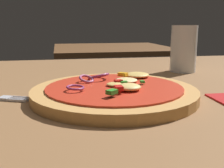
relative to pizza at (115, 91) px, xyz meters
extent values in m
cube|color=brown|center=(-0.01, 0.02, -0.02)|extent=(1.36, 1.07, 0.03)
cylinder|color=tan|center=(0.00, 0.00, 0.00)|extent=(0.29, 0.29, 0.02)
cylinder|color=red|center=(0.00, 0.00, 0.01)|extent=(0.24, 0.24, 0.00)
ellipsoid|color=#EFCC72|center=(0.02, -0.03, 0.01)|extent=(0.03, 0.03, 0.01)
ellipsoid|color=#F4DB8E|center=(0.03, 0.03, 0.01)|extent=(0.04, 0.04, 0.01)
ellipsoid|color=#E5BC60|center=(0.00, 0.00, 0.01)|extent=(0.03, 0.03, 0.01)
ellipsoid|color=#EFCC72|center=(0.02, -0.03, 0.02)|extent=(0.04, 0.04, 0.01)
ellipsoid|color=#E5BC60|center=(0.06, 0.07, 0.01)|extent=(0.05, 0.05, 0.01)
torus|color=#B25984|center=(-0.04, 0.04, 0.02)|extent=(0.04, 0.04, 0.01)
torus|color=#93386B|center=(-0.02, 0.06, 0.02)|extent=(0.06, 0.06, 0.02)
torus|color=#93386B|center=(-0.07, -0.02, 0.02)|extent=(0.04, 0.04, 0.01)
cube|color=#2D8C28|center=(-0.02, -0.07, 0.02)|extent=(0.02, 0.02, 0.01)
cube|color=orange|center=(0.03, 0.06, 0.02)|extent=(0.02, 0.02, 0.01)
cube|color=red|center=(0.00, -0.05, 0.02)|extent=(0.01, 0.02, 0.01)
cube|color=#2D8C28|center=(0.02, 0.00, 0.02)|extent=(0.01, 0.01, 0.00)
cube|color=#2D8C28|center=(0.05, 0.00, 0.01)|extent=(0.01, 0.01, 0.00)
cube|color=red|center=(0.01, 0.01, 0.02)|extent=(0.02, 0.01, 0.01)
cube|color=silver|center=(-0.19, 0.02, -0.01)|extent=(0.02, 0.02, 0.00)
cube|color=silver|center=(-0.17, 0.00, -0.01)|extent=(0.03, 0.02, 0.00)
cube|color=silver|center=(-0.16, 0.01, -0.01)|extent=(0.03, 0.02, 0.00)
cube|color=silver|center=(-0.16, 0.01, -0.01)|extent=(0.03, 0.02, 0.00)
cube|color=silver|center=(-0.16, 0.02, -0.01)|extent=(0.03, 0.02, 0.00)
cylinder|color=silver|center=(0.24, 0.23, 0.05)|extent=(0.07, 0.07, 0.12)
cylinder|color=#9E510F|center=(0.24, 0.23, 0.03)|extent=(0.06, 0.06, 0.09)
cube|color=brown|center=(0.21, 1.10, -0.02)|extent=(0.66, 0.63, 0.03)
camera|label=1|loc=(-0.09, -0.45, 0.11)|focal=43.21mm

